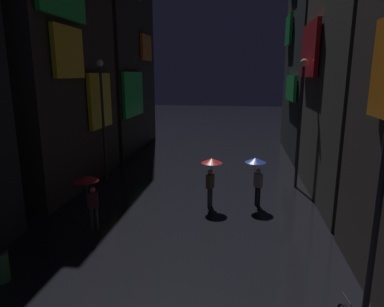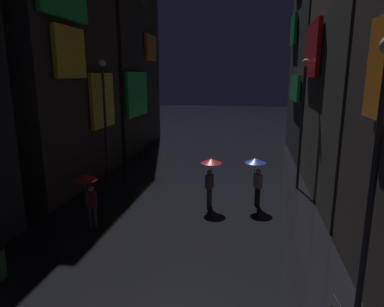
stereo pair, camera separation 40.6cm
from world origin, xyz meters
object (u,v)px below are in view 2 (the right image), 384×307
at_px(pedestrian_foreground_right_blue, 256,169).
at_px(streetlamp_right_far, 303,111).
at_px(streetlamp_right_near, 375,165).
at_px(streetlamp_left_far, 105,108).
at_px(pedestrian_midstreet_left_red, 87,186).
at_px(pedestrian_far_right_red, 211,169).

xyz_separation_m(pedestrian_foreground_right_blue, streetlamp_right_far, (2.14, 2.78, 2.22)).
bearing_deg(streetlamp_right_near, streetlamp_right_far, 90.00).
xyz_separation_m(streetlamp_right_far, streetlamp_right_near, (-0.00, -10.17, -0.01)).
bearing_deg(streetlamp_left_far, pedestrian_midstreet_left_red, -73.03).
relative_size(pedestrian_foreground_right_blue, streetlamp_left_far, 0.33).
bearing_deg(streetlamp_right_near, streetlamp_left_far, 135.35).
relative_size(pedestrian_midstreet_left_red, streetlamp_left_far, 0.33).
distance_m(pedestrian_foreground_right_blue, streetlamp_right_near, 8.00).
height_order(pedestrian_midstreet_left_red, streetlamp_left_far, streetlamp_left_far).
bearing_deg(pedestrian_foreground_right_blue, pedestrian_far_right_red, -168.29).
xyz_separation_m(pedestrian_midstreet_left_red, streetlamp_left_far, (-1.82, 5.95, 2.23)).
bearing_deg(streetlamp_right_far, streetlamp_left_far, -178.35).
xyz_separation_m(pedestrian_foreground_right_blue, streetlamp_left_far, (-7.86, 2.49, 2.23)).
relative_size(pedestrian_far_right_red, streetlamp_left_far, 0.33).
bearing_deg(pedestrian_far_right_red, pedestrian_midstreet_left_red, -143.45).
bearing_deg(streetlamp_left_far, streetlamp_right_far, 1.65).
height_order(streetlamp_right_far, streetlamp_left_far, streetlamp_left_far).
height_order(streetlamp_right_far, streetlamp_right_near, streetlamp_right_far).
bearing_deg(pedestrian_foreground_right_blue, streetlamp_left_far, 162.42).
bearing_deg(streetlamp_right_far, pedestrian_far_right_red, -141.92).
bearing_deg(streetlamp_right_near, pedestrian_far_right_red, 120.09).
distance_m(pedestrian_midstreet_left_red, streetlamp_right_near, 9.34).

